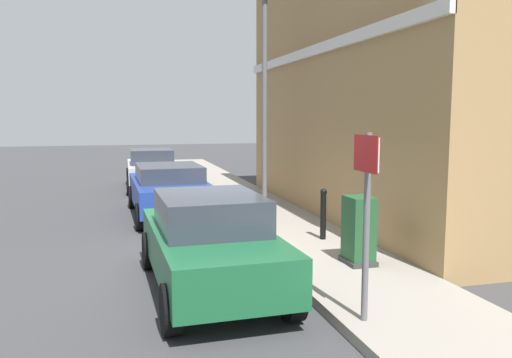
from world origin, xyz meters
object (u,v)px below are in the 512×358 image
(utility_cabinet, at_px, (359,233))
(lamppost, at_px, (265,90))
(car_green, at_px, (210,242))
(car_silver, at_px, (152,168))
(street_sign, at_px, (366,199))
(bollard_near_cabinet, at_px, (323,212))
(car_blue, at_px, (169,189))

(utility_cabinet, xyz_separation_m, lamppost, (-0.19, 5.11, 2.62))
(car_green, height_order, car_silver, car_green)
(car_silver, relative_size, street_sign, 1.77)
(utility_cabinet, relative_size, bollard_near_cabinet, 1.11)
(street_sign, bearing_deg, lamppost, 83.41)
(car_silver, relative_size, lamppost, 0.71)
(car_silver, height_order, street_sign, street_sign)
(utility_cabinet, bearing_deg, street_sign, -114.68)
(street_sign, height_order, lamppost, lamppost)
(car_blue, distance_m, street_sign, 8.27)
(car_green, xyz_separation_m, car_silver, (-0.11, 11.51, -0.02))
(utility_cabinet, distance_m, lamppost, 5.75)
(bollard_near_cabinet, distance_m, street_sign, 4.32)
(car_silver, distance_m, bollard_near_cabinet, 9.84)
(car_green, relative_size, utility_cabinet, 3.49)
(car_silver, bearing_deg, bollard_near_cabinet, -162.66)
(bollard_near_cabinet, bearing_deg, car_blue, 123.95)
(car_blue, bearing_deg, street_sign, -170.53)
(utility_cabinet, bearing_deg, car_green, -173.76)
(car_silver, distance_m, utility_cabinet, 11.55)
(bollard_near_cabinet, bearing_deg, lamppost, 94.98)
(car_green, distance_m, car_silver, 11.51)
(car_blue, relative_size, bollard_near_cabinet, 4.05)
(car_blue, relative_size, utility_cabinet, 3.66)
(car_blue, distance_m, bollard_near_cabinet, 4.83)
(utility_cabinet, bearing_deg, car_silver, 103.53)
(car_green, relative_size, street_sign, 1.75)
(car_silver, height_order, lamppost, lamppost)
(car_silver, bearing_deg, car_green, -178.63)
(car_blue, bearing_deg, lamppost, -107.32)
(bollard_near_cabinet, xyz_separation_m, street_sign, (-1.14, -4.06, 0.96))
(lamppost, bearing_deg, car_silver, 112.34)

